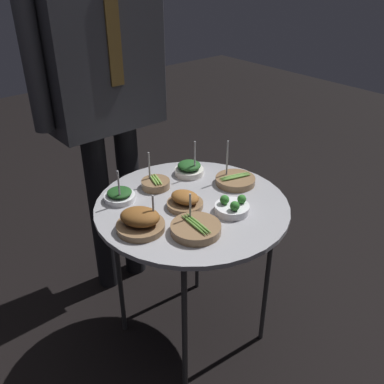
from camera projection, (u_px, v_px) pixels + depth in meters
ground_plane at (192, 333)px, 1.91m from camera, size 8.00×8.00×0.00m
serving_cart at (192, 214)px, 1.59m from camera, size 0.71×0.71×0.67m
bowl_roast_front_right at (185, 201)px, 1.54m from camera, size 0.13×0.13×0.06m
bowl_asparagus_back_left at (235, 180)px, 1.70m from camera, size 0.16×0.16×0.17m
bowl_spinach_back_right at (189, 169)px, 1.76m from camera, size 0.12×0.12×0.16m
bowl_spinach_near_rim at (120, 195)px, 1.58m from camera, size 0.12×0.12×0.14m
bowl_asparagus_center at (196, 228)px, 1.40m from camera, size 0.17×0.17×0.12m
bowl_broccoli_front_center at (232, 207)px, 1.51m from camera, size 0.12×0.12×0.06m
bowl_roast_mid_left at (140, 221)px, 1.41m from camera, size 0.16×0.17×0.13m
bowl_asparagus_front_left at (156, 183)px, 1.67m from camera, size 0.11×0.11×0.14m
waiter_figure at (102, 71)px, 1.72m from camera, size 0.62×0.23×1.67m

